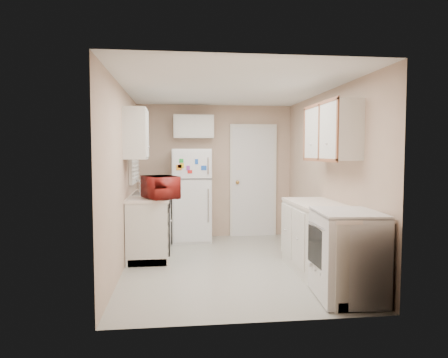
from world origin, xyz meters
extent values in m
plane|color=#BBBAB0|center=(0.00, 0.00, 0.00)|extent=(3.80, 3.80, 0.00)
plane|color=white|center=(0.00, 0.00, 2.40)|extent=(3.80, 3.80, 0.00)
plane|color=tan|center=(-1.40, 0.00, 1.20)|extent=(3.80, 3.80, 0.00)
plane|color=tan|center=(1.40, 0.00, 1.20)|extent=(3.80, 3.80, 0.00)
plane|color=tan|center=(0.00, 1.90, 1.20)|extent=(2.80, 2.80, 0.00)
plane|color=tan|center=(0.00, -1.90, 1.20)|extent=(2.80, 2.80, 0.00)
cube|color=silver|center=(-1.10, 0.90, 0.45)|extent=(0.60, 1.80, 0.90)
cube|color=black|center=(-0.81, 0.30, 0.49)|extent=(0.03, 0.58, 0.72)
cube|color=gray|center=(-1.10, 1.05, 0.86)|extent=(0.54, 0.74, 0.16)
imported|color=maroon|center=(-0.92, 0.26, 1.05)|extent=(0.65, 0.52, 0.38)
imported|color=white|center=(-1.15, 1.45, 1.00)|extent=(0.11, 0.11, 0.21)
cube|color=silver|center=(-1.36, 1.05, 1.60)|extent=(0.10, 0.98, 1.08)
cube|color=silver|center=(-1.25, 0.22, 1.80)|extent=(0.30, 0.45, 0.70)
cube|color=silver|center=(-0.45, 1.58, 0.80)|extent=(0.67, 0.65, 1.60)
cube|color=silver|center=(-0.40, 1.75, 2.00)|extent=(0.70, 0.30, 0.40)
cube|color=silver|center=(0.70, 1.86, 1.02)|extent=(0.86, 0.06, 2.08)
cube|color=silver|center=(1.10, -0.80, 0.45)|extent=(0.60, 2.00, 0.90)
cube|color=silver|center=(1.08, -1.41, 0.47)|extent=(0.69, 0.82, 0.94)
cube|color=silver|center=(1.25, -0.50, 1.80)|extent=(0.30, 1.20, 0.70)
camera|label=1|loc=(-0.68, -5.37, 1.54)|focal=32.00mm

